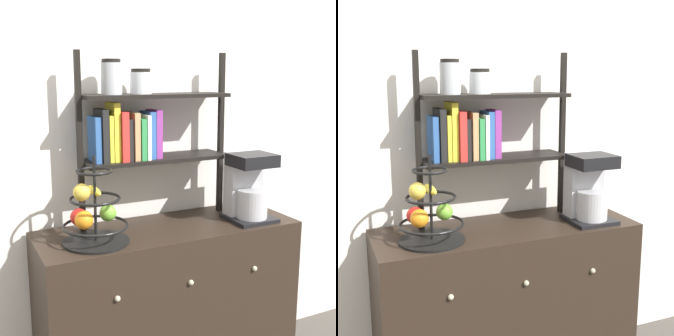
% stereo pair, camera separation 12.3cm
% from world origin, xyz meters
% --- Properties ---
extents(wall_back, '(7.00, 0.05, 2.60)m').
position_xyz_m(wall_back, '(0.00, 0.47, 1.30)').
color(wall_back, silver).
rests_on(wall_back, ground_plane).
extents(sideboard, '(1.20, 0.44, 0.83)m').
position_xyz_m(sideboard, '(0.00, 0.21, 0.42)').
color(sideboard, black).
rests_on(sideboard, ground_plane).
extents(coffee_maker, '(0.21, 0.21, 0.32)m').
position_xyz_m(coffee_maker, '(0.39, 0.15, 0.99)').
color(coffee_maker, black).
rests_on(coffee_maker, sideboard).
extents(fruit_stand, '(0.28, 0.28, 0.37)m').
position_xyz_m(fruit_stand, '(-0.37, 0.16, 0.95)').
color(fruit_stand, black).
rests_on(fruit_stand, sideboard).
extents(shelf_hutch, '(0.74, 0.20, 0.79)m').
position_xyz_m(shelf_hutch, '(-0.10, 0.33, 1.29)').
color(shelf_hutch, black).
rests_on(shelf_hutch, sideboard).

